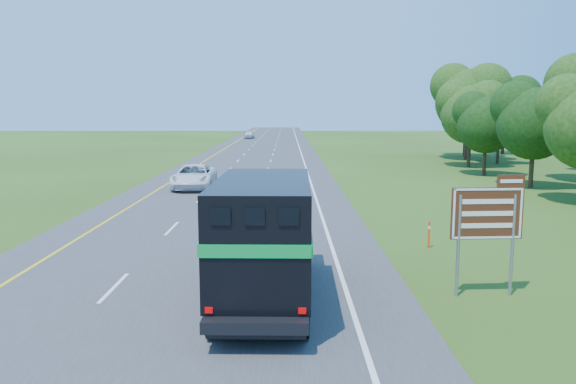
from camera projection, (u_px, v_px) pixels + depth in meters
name	position (u px, v px, depth m)	size (l,w,h in m)	color
road	(251.00, 166.00, 56.36)	(15.00, 260.00, 0.04)	#38383A
lane_markings	(251.00, 166.00, 56.36)	(11.15, 260.00, 0.01)	yellow
horse_truck	(264.00, 235.00, 16.42)	(2.76, 8.32, 3.66)	black
white_suv	(194.00, 176.00, 40.39)	(2.81, 6.09, 1.69)	white
far_car	(249.00, 135.00, 111.41)	(1.76, 4.37, 1.49)	silver
exit_sign	(488.00, 218.00, 16.76)	(2.19, 0.20, 3.71)	gray
delineator	(429.00, 234.00, 22.98)	(0.09, 0.05, 1.10)	#FF410D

